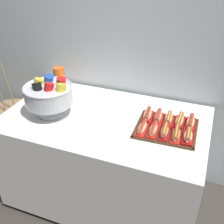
# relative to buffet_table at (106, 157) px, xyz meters

# --- Properties ---
(ground_plane) EXTENTS (10.00, 10.00, 0.00)m
(ground_plane) POSITION_rel_buffet_table_xyz_m (0.00, 0.00, -0.41)
(ground_plane) COLOR #38332D
(back_wall) EXTENTS (6.00, 0.10, 2.60)m
(back_wall) POSITION_rel_buffet_table_xyz_m (0.00, 0.52, 0.89)
(back_wall) COLOR #B2BCC1
(back_wall) RESTS_ON ground_plane
(buffet_table) EXTENTS (1.48, 0.88, 0.78)m
(buffet_table) POSITION_rel_buffet_table_xyz_m (0.00, 0.00, 0.00)
(buffet_table) COLOR white
(buffet_table) RESTS_ON ground_plane
(floor_vase) EXTENTS (0.54, 0.54, 1.11)m
(floor_vase) POSITION_rel_buffet_table_xyz_m (-1.07, 0.21, -0.16)
(floor_vase) COLOR #896B4C
(floor_vase) RESTS_ON ground_plane
(serving_tray) EXTENTS (0.42, 0.37, 0.01)m
(serving_tray) POSITION_rel_buffet_table_xyz_m (0.45, 0.01, 0.38)
(serving_tray) COLOR #472B19
(serving_tray) RESTS_ON buffet_table
(hot_dog_0) EXTENTS (0.06, 0.18, 0.06)m
(hot_dog_0) POSITION_rel_buffet_table_xyz_m (0.30, -0.08, 0.40)
(hot_dog_0) COLOR red
(hot_dog_0) RESTS_ON serving_tray
(hot_dog_1) EXTENTS (0.06, 0.16, 0.06)m
(hot_dog_1) POSITION_rel_buffet_table_xyz_m (0.38, -0.08, 0.41)
(hot_dog_1) COLOR red
(hot_dog_1) RESTS_ON serving_tray
(hot_dog_2) EXTENTS (0.07, 0.17, 0.06)m
(hot_dog_2) POSITION_rel_buffet_table_xyz_m (0.45, -0.07, 0.41)
(hot_dog_2) COLOR #B21414
(hot_dog_2) RESTS_ON serving_tray
(hot_dog_3) EXTENTS (0.07, 0.19, 0.06)m
(hot_dog_3) POSITION_rel_buffet_table_xyz_m (0.52, -0.07, 0.41)
(hot_dog_3) COLOR red
(hot_dog_3) RESTS_ON serving_tray
(hot_dog_4) EXTENTS (0.08, 0.16, 0.06)m
(hot_dog_4) POSITION_rel_buffet_table_xyz_m (0.60, -0.07, 0.41)
(hot_dog_4) COLOR #B21414
(hot_dog_4) RESTS_ON serving_tray
(hot_dog_5) EXTENTS (0.08, 0.18, 0.06)m
(hot_dog_5) POSITION_rel_buffet_table_xyz_m (0.29, 0.09, 0.41)
(hot_dog_5) COLOR #B21414
(hot_dog_5) RESTS_ON serving_tray
(hot_dog_6) EXTENTS (0.07, 0.18, 0.06)m
(hot_dog_6) POSITION_rel_buffet_table_xyz_m (0.37, 0.09, 0.41)
(hot_dog_6) COLOR red
(hot_dog_6) RESTS_ON serving_tray
(hot_dog_7) EXTENTS (0.07, 0.16, 0.06)m
(hot_dog_7) POSITION_rel_buffet_table_xyz_m (0.44, 0.09, 0.41)
(hot_dog_7) COLOR red
(hot_dog_7) RESTS_ON serving_tray
(hot_dog_8) EXTENTS (0.07, 0.18, 0.06)m
(hot_dog_8) POSITION_rel_buffet_table_xyz_m (0.52, 0.09, 0.41)
(hot_dog_8) COLOR #B21414
(hot_dog_8) RESTS_ON serving_tray
(hot_dog_9) EXTENTS (0.06, 0.18, 0.06)m
(hot_dog_9) POSITION_rel_buffet_table_xyz_m (0.59, 0.10, 0.41)
(hot_dog_9) COLOR red
(hot_dog_9) RESTS_ON serving_tray
(punch_bowl) EXTENTS (0.35, 0.35, 0.28)m
(punch_bowl) POSITION_rel_buffet_table_xyz_m (-0.39, -0.10, 0.54)
(punch_bowl) COLOR silver
(punch_bowl) RESTS_ON buffet_table
(cup_stack) EXTENTS (0.09, 0.09, 0.21)m
(cup_stack) POSITION_rel_buffet_table_xyz_m (-0.53, 0.28, 0.47)
(cup_stack) COLOR #EA5B19
(cup_stack) RESTS_ON buffet_table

